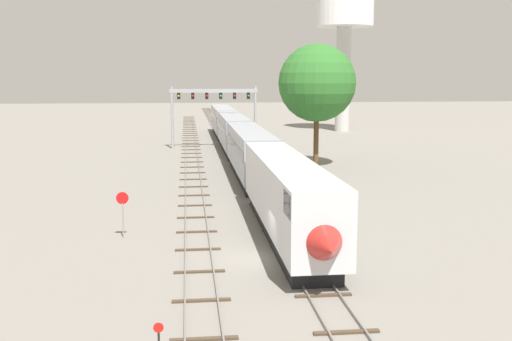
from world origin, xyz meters
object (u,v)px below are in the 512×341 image
object	(u,v)px
stop_sign	(123,208)
signal_gantry	(214,103)
trackside_tree_left	(317,83)
passenger_train	(240,140)
water_tower	(344,19)

from	to	relation	value
stop_sign	signal_gantry	bearing A→B (deg)	80.60
stop_sign	trackside_tree_left	xyz separation A→B (m)	(18.06, 27.85, 7.27)
trackside_tree_left	passenger_train	bearing A→B (deg)	152.15
signal_gantry	water_tower	bearing A→B (deg)	44.32
passenger_train	trackside_tree_left	world-z (taller)	trackside_tree_left
passenger_train	signal_gantry	bearing A→B (deg)	98.70
signal_gantry	stop_sign	distance (m)	47.66
stop_sign	passenger_train	bearing A→B (deg)	72.70
water_tower	trackside_tree_left	distance (m)	46.37
signal_gantry	stop_sign	world-z (taller)	signal_gantry
trackside_tree_left	stop_sign	bearing A→B (deg)	-122.97
water_tower	trackside_tree_left	bearing A→B (deg)	-108.24
passenger_train	signal_gantry	distance (m)	15.33
passenger_train	signal_gantry	world-z (taller)	signal_gantry
stop_sign	trackside_tree_left	distance (m)	33.98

